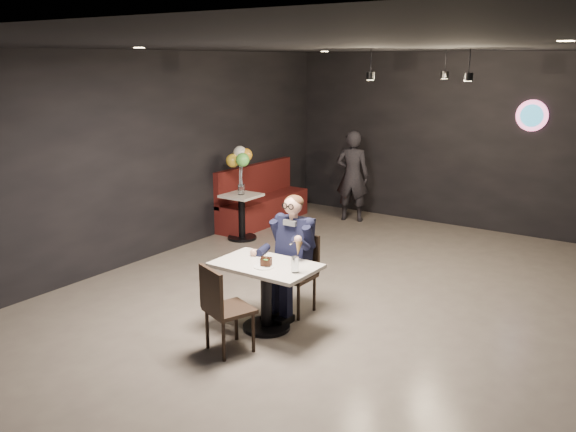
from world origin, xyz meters
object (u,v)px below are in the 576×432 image
Objects in this scene: balloon_vase at (241,189)px; passerby at (352,176)px; booth_bench at (263,195)px; seated_man at (294,253)px; side_table at (242,219)px; sundae_glass at (295,265)px; chair_far at (294,275)px; chair_near at (230,308)px; main_table at (266,296)px.

passerby reaches higher than balloon_vase.
balloon_vase is at bearing -73.30° from booth_bench.
booth_bench is at bearing 131.56° from seated_man.
booth_bench is at bearing 26.72° from passerby.
side_table is at bearing 0.00° from balloon_vase.
booth_bench is (-3.09, 3.62, -0.31)m from sundae_glass.
booth_bench reaches higher than chair_far.
sundae_glass is 3.86m from side_table.
booth_bench is (-2.68, 4.19, 0.07)m from chair_near.
chair_far reaches higher than sundae_glass.
seated_man is 4.36m from passerby.
booth_bench is at bearing 130.46° from sundae_glass.
chair_far is at bearing -40.35° from balloon_vase.
sundae_glass is at bearing -43.23° from side_table.
chair_far is at bearing 90.00° from main_table.
passerby is (-1.47, 5.27, 0.36)m from chair_near.
side_table is at bearing 132.78° from main_table.
seated_man reaches higher than side_table.
seated_man reaches higher than main_table.
sundae_glass is (0.41, -0.60, 0.37)m from chair_far.
balloon_vase is 0.10× the size of passerby.
chair_far is at bearing 0.00° from seated_man.
passerby is (1.21, 1.08, 0.30)m from booth_bench.
seated_man is 2.10× the size of side_table.
passerby is (0.91, 2.08, 0.48)m from side_table.
main_table is 1.20× the size of chair_far.
seated_man reaches higher than chair_far.
passerby is (-1.47, 4.10, 0.36)m from chair_far.
seated_man is 0.73m from sundae_glass.
chair_near is 0.79m from sundae_glass.
main_table is 6.63× the size of sundae_glass.
main_table is 0.56m from chair_far.
sundae_glass is (0.41, -0.60, 0.11)m from seated_man.
chair_near is at bearing -90.00° from main_table.
side_table is (-2.38, 2.57, -0.03)m from main_table.
balloon_vase is (-2.38, 2.02, 0.11)m from seated_man.
main_table is at bearing -90.00° from seated_man.
seated_man is 3.12m from balloon_vase.
main_table is 0.65m from seated_man.
chair_near is at bearing -125.77° from sundae_glass.
balloon_vase is at bearing 0.00° from side_table.
booth_bench is 1.09m from balloon_vase.
chair_far is 1.00× the size of chair_near.
passerby is (-1.47, 4.10, 0.10)m from seated_man.
main_table is at bearing 110.62° from chair_near.
balloon_vase is at bearing 132.78° from main_table.
booth_bench is at bearing 131.56° from chair_far.
main_table is at bearing -47.22° from balloon_vase.
chair_near is 5.55× the size of sundae_glass.
chair_near is 4.97m from booth_bench.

